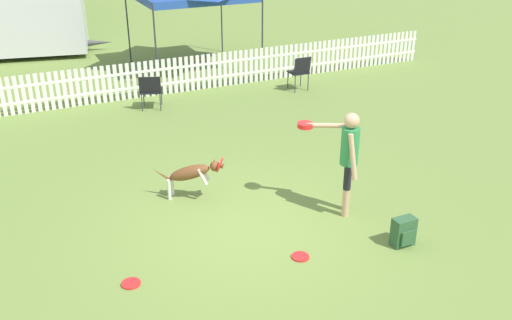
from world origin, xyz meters
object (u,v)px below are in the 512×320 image
leaping_dog (192,173)px  backpack_on_grass (404,232)px  handler_person (346,151)px  frisbee_near_dog (300,257)px  folding_chair_center (300,70)px  folding_chair_blue_left (151,89)px  frisbee_near_handler (131,283)px

leaping_dog → backpack_on_grass: (2.31, -2.60, -0.28)m
backpack_on_grass → leaping_dog: bearing=131.5°
handler_person → backpack_on_grass: (0.27, -1.19, -0.86)m
frisbee_near_dog → folding_chair_center: size_ratio=0.28×
handler_person → backpack_on_grass: handler_person is taller
handler_person → backpack_on_grass: size_ratio=3.87×
leaping_dog → folding_chair_blue_left: 4.70m
folding_chair_center → handler_person: bearing=66.4°
frisbee_near_handler → frisbee_near_dog: (2.32, -0.40, 0.00)m
handler_person → frisbee_near_dog: handler_person is taller
frisbee_near_handler → backpack_on_grass: 3.90m
folding_chair_blue_left → folding_chair_center: folding_chair_center is taller
leaping_dog → backpack_on_grass: 3.49m
frisbee_near_handler → folding_chair_blue_left: 6.86m
handler_person → leaping_dog: 2.54m
frisbee_near_handler → backpack_on_grass: backpack_on_grass is taller
folding_chair_blue_left → frisbee_near_dog: bearing=111.4°
frisbee_near_dog → backpack_on_grass: backpack_on_grass is taller
folding_chair_blue_left → folding_chair_center: 3.91m
frisbee_near_handler → frisbee_near_dog: bearing=-9.9°
folding_chair_blue_left → folding_chair_center: (3.91, -0.21, 0.04)m
handler_person → frisbee_near_dog: size_ratio=6.70×
frisbee_near_dog → frisbee_near_handler: bearing=170.1°
handler_person → folding_chair_blue_left: bearing=48.6°
leaping_dog → folding_chair_blue_left: size_ratio=1.29×
handler_person → folding_chair_blue_left: size_ratio=2.02×
handler_person → folding_chair_center: bearing=12.4°
folding_chair_blue_left → backpack_on_grass: bearing=123.0°
frisbee_near_handler → folding_chair_center: size_ratio=0.28×
leaping_dog → frisbee_near_handler: (-1.52, -1.85, -0.48)m
backpack_on_grass → folding_chair_center: 7.39m
leaping_dog → frisbee_near_handler: 2.45m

